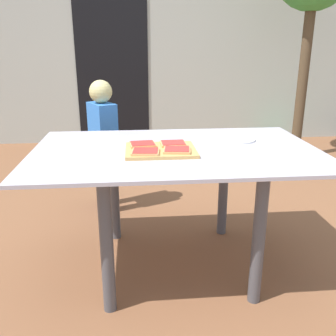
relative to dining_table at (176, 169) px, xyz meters
name	(u,v)px	position (x,y,z in m)	size (l,w,h in m)	color
ground_plane	(175,264)	(0.00, 0.00, -0.59)	(16.00, 16.00, 0.00)	brown
house_wall_back	(149,32)	(0.00, 3.09, 0.79)	(8.00, 0.20, 2.77)	#ADB2A8
house_door	(112,64)	(-0.47, 2.99, 0.41)	(0.90, 0.02, 2.00)	black
dining_table	(176,169)	(0.00, 0.00, 0.00)	(1.51, 0.96, 0.70)	#B5B0BD
cutting_board	(161,150)	(-0.08, -0.05, 0.12)	(0.36, 0.29, 0.02)	tan
pizza_slice_near_left	(145,152)	(-0.17, -0.12, 0.14)	(0.15, 0.13, 0.01)	tan
pizza_slice_far_right	(173,143)	(-0.01, 0.02, 0.14)	(0.14, 0.12, 0.01)	tan
pizza_slice_far_left	(143,144)	(-0.18, 0.02, 0.14)	(0.15, 0.14, 0.01)	tan
pizza_slice_near_right	(177,150)	(-0.01, -0.11, 0.14)	(0.15, 0.14, 0.01)	tan
plate_white_right	(236,139)	(0.37, 0.16, 0.12)	(0.22, 0.22, 0.01)	white
child_left	(103,138)	(-0.45, 0.84, -0.02)	(0.24, 0.28, 0.99)	navy
garden_hose_coil	(283,143)	(1.70, 2.62, -0.58)	(0.43, 0.43, 0.04)	#1EAC5B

